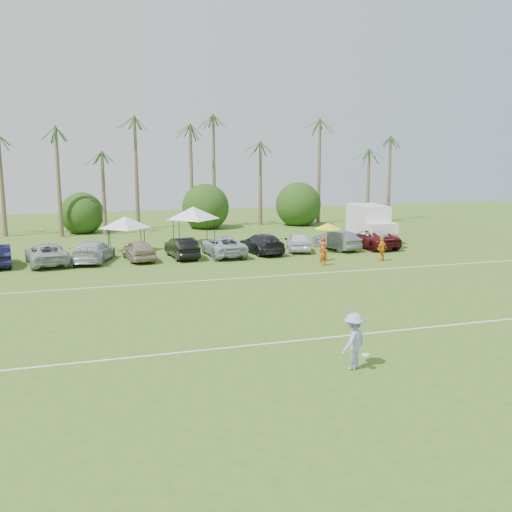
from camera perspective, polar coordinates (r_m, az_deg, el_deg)
name	(u,v)px	position (r m, az deg, el deg)	size (l,w,h in m)	color
ground	(274,362)	(20.40, 1.77, -10.59)	(120.00, 120.00, 0.00)	#3F5F1C
field_lines	(220,306)	(27.73, -3.66, -5.05)	(80.00, 12.10, 0.01)	white
palm_tree_2	(7,134)	(56.39, -23.61, 11.16)	(2.40, 2.40, 10.90)	brown
palm_tree_3	(54,124)	(56.16, -19.53, 12.29)	(2.40, 2.40, 11.90)	brown
palm_tree_4	(101,153)	(56.10, -15.23, 9.87)	(2.40, 2.40, 8.90)	brown
palm_tree_5	(144,144)	(56.42, -11.14, 10.91)	(2.40, 2.40, 9.90)	brown
palm_tree_6	(185,136)	(57.03, -7.09, 11.87)	(2.40, 2.40, 10.90)	brown
palm_tree_7	(225,127)	(57.92, -3.11, 12.74)	(2.40, 2.40, 11.90)	brown
palm_tree_8	(273,154)	(59.28, 1.68, 10.18)	(2.40, 2.40, 8.90)	brown
palm_tree_9	(318,145)	(61.10, 6.20, 10.94)	(2.40, 2.40, 9.90)	brown
palm_tree_10	(361,138)	(63.28, 10.46, 11.57)	(2.40, 2.40, 10.90)	brown
palm_tree_11	(394,130)	(65.26, 13.66, 12.15)	(2.40, 2.40, 11.90)	brown
bush_tree_1	(82,214)	(57.30, -17.02, 4.08)	(4.00, 4.00, 4.00)	brown
bush_tree_2	(204,210)	(58.61, -5.18, 4.59)	(4.00, 4.00, 4.00)	brown
bush_tree_3	(296,208)	(61.48, 4.00, 4.85)	(4.00, 4.00, 4.00)	brown
sideline_player_a	(323,254)	(38.12, 6.68, 0.23)	(0.59, 0.38, 1.61)	#D15517
sideline_player_b	(322,249)	(39.93, 6.65, 0.68)	(0.79, 0.61, 1.62)	orange
sideline_player_c	(382,249)	(40.57, 12.49, 0.70)	(0.98, 0.41, 1.68)	orange
box_truck	(371,224)	(48.20, 11.42, 3.20)	(3.24, 6.48, 3.20)	silver
canopy_tent_left	(125,216)	(44.43, -12.96, 3.88)	(3.90, 3.90, 3.16)	black
canopy_tent_right	(193,207)	(47.46, -6.30, 4.93)	(4.48, 4.48, 3.63)	black
market_umbrella	(328,226)	(43.13, 7.22, 3.01)	(2.05, 2.05, 2.29)	black
frisbee_player	(353,341)	(19.82, 9.72, -8.38)	(1.45, 1.30, 1.95)	#9AA6DB
parked_car_2	(47,254)	(40.75, -20.22, 0.21)	(2.44, 5.30, 1.47)	#A6A6A6
parked_car_3	(94,251)	(40.81, -15.94, 0.46)	(2.06, 5.08, 1.47)	#BABAC3
parked_car_4	(139,250)	(40.66, -11.64, 0.60)	(1.74, 4.32, 1.47)	gray
parked_car_5	(182,248)	(41.18, -7.44, 0.84)	(1.56, 4.47, 1.47)	black
parked_car_6	(223,246)	(41.71, -3.29, 1.02)	(2.44, 5.30, 1.47)	#ADB4BE
parked_car_7	(262,243)	(42.83, 0.56, 1.27)	(2.06, 5.08, 1.47)	black
parked_car_8	(298,241)	(44.03, 4.26, 1.47)	(1.74, 4.32, 1.47)	white
parked_car_9	(336,240)	(44.95, 8.03, 1.58)	(1.56, 4.47, 1.47)	slate
parked_car_10	(371,239)	(46.29, 11.46, 1.71)	(2.44, 5.30, 1.47)	#4F1013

